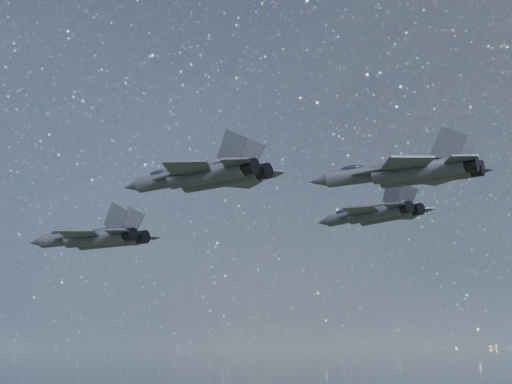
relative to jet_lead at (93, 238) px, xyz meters
The scene contains 4 objects.
jet_lead is the anchor object (origin of this frame).
jet_left 31.16m from the jet_lead, 26.78° to the left, with size 15.40×10.23×3.92m.
jet_right 27.32m from the jet_lead, 27.78° to the right, with size 15.44×10.88×3.91m.
jet_slot 37.48m from the jet_lead, ahead, with size 15.75×11.23×4.02m.
Camera 1 is at (33.18, -58.65, 126.78)m, focal length 50.00 mm.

